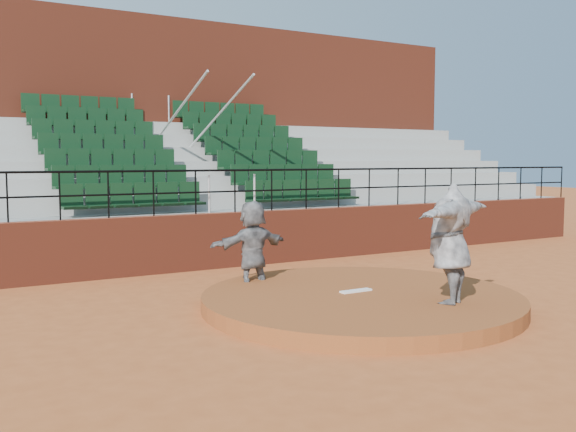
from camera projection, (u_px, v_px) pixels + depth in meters
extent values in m
plane|color=#AE5527|center=(361.00, 307.00, 11.09)|extent=(90.00, 90.00, 0.00)
cylinder|color=brown|center=(361.00, 300.00, 11.08)|extent=(5.50, 5.50, 0.25)
cube|color=white|center=(356.00, 291.00, 11.20)|extent=(0.60, 0.15, 0.03)
cube|color=maroon|center=(235.00, 239.00, 15.33)|extent=(24.00, 0.30, 1.30)
cylinder|color=black|center=(235.00, 170.00, 15.19)|extent=(24.00, 0.05, 0.05)
cylinder|color=black|center=(235.00, 191.00, 15.23)|extent=(24.00, 0.04, 0.04)
cylinder|color=black|center=(7.00, 198.00, 12.72)|extent=(0.04, 0.04, 1.00)
cylinder|color=black|center=(60.00, 196.00, 13.22)|extent=(0.04, 0.04, 1.00)
cylinder|color=black|center=(108.00, 195.00, 13.72)|extent=(0.04, 0.04, 1.00)
cylinder|color=black|center=(154.00, 194.00, 14.23)|extent=(0.04, 0.04, 1.00)
cylinder|color=black|center=(196.00, 192.00, 14.73)|extent=(0.04, 0.04, 1.00)
cylinder|color=black|center=(235.00, 191.00, 15.23)|extent=(0.04, 0.04, 1.00)
cylinder|color=black|center=(272.00, 190.00, 15.74)|extent=(0.04, 0.04, 1.00)
cylinder|color=black|center=(306.00, 189.00, 16.24)|extent=(0.04, 0.04, 1.00)
cylinder|color=black|center=(339.00, 188.00, 16.74)|extent=(0.04, 0.04, 1.00)
cylinder|color=black|center=(369.00, 188.00, 17.25)|extent=(0.04, 0.04, 1.00)
cylinder|color=black|center=(398.00, 187.00, 17.75)|extent=(0.04, 0.04, 1.00)
cylinder|color=black|center=(425.00, 186.00, 18.25)|extent=(0.04, 0.04, 1.00)
cylinder|color=black|center=(451.00, 185.00, 18.76)|extent=(0.04, 0.04, 1.00)
cylinder|color=black|center=(475.00, 185.00, 19.26)|extent=(0.04, 0.04, 1.00)
cylinder|color=black|center=(499.00, 184.00, 19.77)|extent=(0.04, 0.04, 1.00)
cylinder|color=black|center=(521.00, 183.00, 20.27)|extent=(0.04, 0.04, 1.00)
cylinder|color=black|center=(541.00, 183.00, 20.77)|extent=(0.04, 0.04, 1.00)
cylinder|color=black|center=(561.00, 182.00, 21.28)|extent=(0.04, 0.04, 1.00)
cube|color=#969791|center=(225.00, 237.00, 15.83)|extent=(24.00, 0.85, 1.30)
cube|color=black|center=(135.00, 199.00, 14.62)|extent=(3.30, 0.48, 0.72)
cube|color=black|center=(302.00, 193.00, 16.88)|extent=(3.30, 0.48, 0.72)
cube|color=#969791|center=(211.00, 226.00, 16.54)|extent=(24.00, 0.85, 1.70)
cube|color=black|center=(124.00, 180.00, 15.31)|extent=(3.30, 0.48, 0.72)
cube|color=black|center=(286.00, 178.00, 17.58)|extent=(3.30, 0.48, 0.72)
cube|color=#969791|center=(198.00, 215.00, 17.25)|extent=(24.00, 0.85, 2.10)
cube|color=black|center=(114.00, 163.00, 16.01)|extent=(3.30, 0.48, 0.72)
cube|color=black|center=(271.00, 163.00, 18.27)|extent=(3.30, 0.48, 0.72)
cube|color=#969791|center=(187.00, 206.00, 17.97)|extent=(24.00, 0.85, 2.50)
cube|color=black|center=(104.00, 148.00, 16.70)|extent=(3.30, 0.48, 0.72)
cube|color=black|center=(257.00, 149.00, 18.97)|extent=(3.30, 0.48, 0.72)
cube|color=#969791|center=(176.00, 197.00, 18.68)|extent=(24.00, 0.85, 2.90)
cube|color=black|center=(96.00, 133.00, 17.40)|extent=(3.30, 0.48, 0.72)
cube|color=black|center=(244.00, 136.00, 19.66)|extent=(3.30, 0.48, 0.72)
cube|color=#969791|center=(166.00, 189.00, 19.39)|extent=(24.00, 0.85, 3.30)
cube|color=black|center=(88.00, 120.00, 18.09)|extent=(3.30, 0.48, 0.72)
cube|color=black|center=(232.00, 125.00, 20.36)|extent=(3.30, 0.48, 0.72)
cube|color=#969791|center=(156.00, 182.00, 20.11)|extent=(24.00, 0.85, 3.70)
cube|color=black|center=(81.00, 108.00, 18.79)|extent=(3.30, 0.48, 0.72)
cube|color=black|center=(221.00, 113.00, 21.05)|extent=(3.30, 0.48, 0.72)
cylinder|color=silver|center=(165.00, 128.00, 17.48)|extent=(0.06, 5.97, 2.46)
cylinder|color=silver|center=(206.00, 129.00, 18.08)|extent=(0.06, 5.97, 2.46)
cube|color=maroon|center=(137.00, 130.00, 21.61)|extent=(24.00, 3.00, 7.10)
imported|color=black|center=(450.00, 244.00, 10.20)|extent=(2.44, 1.52, 1.93)
imported|color=black|center=(253.00, 247.00, 12.21)|extent=(1.70, 0.72, 1.78)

